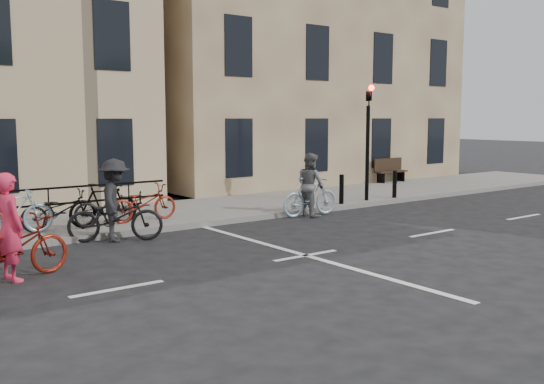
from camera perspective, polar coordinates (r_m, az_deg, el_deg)
ground at (r=12.33m, az=3.19°, el=-6.01°), size 120.00×120.00×0.00m
sidewalk at (r=15.87m, az=-22.71°, el=-3.34°), size 46.00×4.00×0.15m
building_east at (r=28.00m, az=0.16°, el=13.93°), size 14.00×10.00×12.00m
traffic_light at (r=19.43m, az=9.03°, el=5.97°), size 0.18×0.30×3.90m
bollard_east at (r=18.65m, az=6.56°, el=0.26°), size 0.14×0.14×0.90m
bollard_west at (r=20.37m, az=11.47°, el=0.74°), size 0.14×0.14×0.90m
bench at (r=25.34m, az=11.01°, el=2.12°), size 1.60×0.41×0.97m
parked_bikes at (r=14.78m, az=-23.21°, el=-1.86°), size 8.30×1.23×1.05m
cyclist_pink at (r=11.26m, az=-23.40°, el=-4.48°), size 2.20×1.18×1.86m
cyclist_grey at (r=17.13m, az=3.64°, el=0.13°), size 1.89×0.92×1.80m
cyclist_dark at (r=14.05m, az=-14.55°, el=-1.57°), size 2.21×1.57×1.87m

